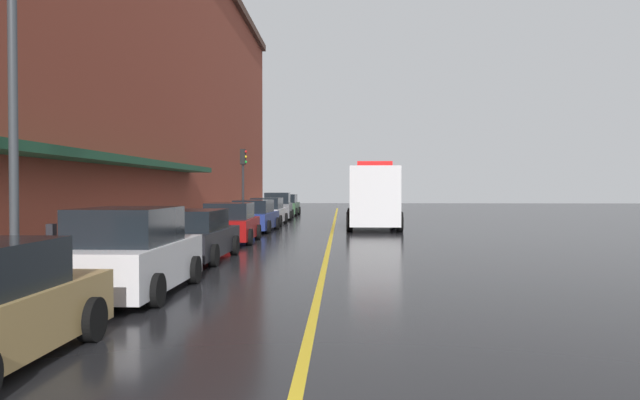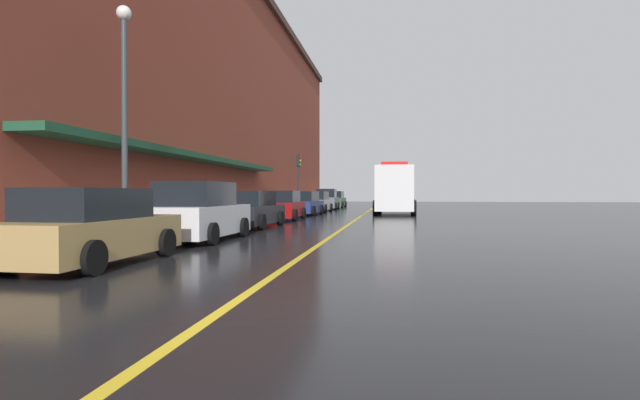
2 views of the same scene
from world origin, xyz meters
The scene contains 19 objects.
ground_plane centered at (0.00, 25.00, 0.00)m, with size 112.00×112.00×0.00m, color black.
sidewalk_left centered at (-6.20, 25.00, 0.07)m, with size 2.40×70.00×0.15m, color #ADA8A0.
lane_center_stripe centered at (0.00, 25.00, 0.00)m, with size 0.16×70.00×0.01m, color gold.
brick_building_left centered at (-11.89, 23.99, 8.14)m, with size 10.15×64.00×16.25m.
parked_car_1 centered at (-3.87, 8.45, 0.84)m, with size 2.16×4.47×1.80m.
parked_car_2 centered at (-3.99, 14.28, 0.73)m, with size 2.18×4.76×1.54m.
parked_car_3 centered at (-3.99, 20.28, 0.75)m, with size 2.13×4.15×1.60m.
parked_car_4 centered at (-3.91, 26.35, 0.75)m, with size 2.21×4.68×1.58m.
parked_car_5 centered at (-3.90, 31.63, 0.75)m, with size 2.11×4.50×1.60m.
parked_car_6 centered at (-3.94, 37.75, 0.86)m, with size 2.16×4.64×1.85m.
parked_car_7 centered at (-3.96, 43.86, 0.79)m, with size 2.13×4.60×1.67m.
box_truck centered at (2.17, 28.99, 1.67)m, with size 2.93×7.92×3.50m.
parking_meter_0 centered at (-5.35, 44.86, 1.06)m, with size 0.14×0.18×1.33m.
parking_meter_1 centered at (-5.35, 8.09, 1.06)m, with size 0.14×0.18×1.33m.
parking_meter_2 centered at (-5.35, 43.63, 1.06)m, with size 0.14×0.18×1.33m.
parking_meter_3 centered at (-5.35, 10.88, 1.06)m, with size 0.14×0.18×1.33m.
parking_meter_4 centered at (-5.35, 14.62, 1.06)m, with size 0.14×0.18×1.33m.
street_lamp_left centered at (-5.95, 7.80, 4.40)m, with size 0.44×0.44×6.94m.
traffic_light_near centered at (-5.29, 31.34, 3.16)m, with size 0.38×0.36×4.30m.
Camera 1 is at (0.49, -3.84, 2.21)m, focal length 34.00 mm.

